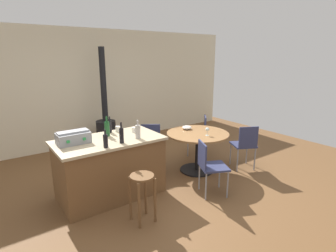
# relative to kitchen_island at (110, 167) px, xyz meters

# --- Properties ---
(ground_plane) EXTENTS (8.80, 8.80, 0.00)m
(ground_plane) POSITION_rel_kitchen_island_xyz_m (0.78, -0.28, -0.45)
(ground_plane) COLOR brown
(back_wall) EXTENTS (8.00, 0.10, 2.70)m
(back_wall) POSITION_rel_kitchen_island_xyz_m (0.78, 2.66, 0.90)
(back_wall) COLOR beige
(back_wall) RESTS_ON ground_plane
(kitchen_island) EXTENTS (1.56, 0.86, 0.91)m
(kitchen_island) POSITION_rel_kitchen_island_xyz_m (0.00, 0.00, 0.00)
(kitchen_island) COLOR brown
(kitchen_island) RESTS_ON ground_plane
(wooden_stool) EXTENTS (0.31, 0.31, 0.64)m
(wooden_stool) POSITION_rel_kitchen_island_xyz_m (0.05, -0.87, 0.00)
(wooden_stool) COLOR brown
(wooden_stool) RESTS_ON ground_plane
(dining_table) EXTENTS (1.13, 1.13, 0.74)m
(dining_table) POSITION_rel_kitchen_island_xyz_m (1.68, -0.09, 0.11)
(dining_table) COLOR black
(dining_table) RESTS_ON ground_plane
(folding_chair_near) EXTENTS (0.53, 0.53, 0.85)m
(folding_chair_near) POSITION_rel_kitchen_island_xyz_m (1.24, -0.86, 0.04)
(folding_chair_near) COLOR navy
(folding_chair_near) RESTS_ON ground_plane
(folding_chair_far) EXTENTS (0.54, 0.54, 0.86)m
(folding_chair_far) POSITION_rel_kitchen_island_xyz_m (2.45, -0.55, 0.05)
(folding_chair_far) COLOR navy
(folding_chair_far) RESTS_ON ground_plane
(folding_chair_left) EXTENTS (0.56, 0.56, 0.85)m
(folding_chair_left) POSITION_rel_kitchen_island_xyz_m (2.31, 0.55, 0.04)
(folding_chair_left) COLOR navy
(folding_chair_left) RESTS_ON ground_plane
(folding_chair_right) EXTENTS (0.55, 0.55, 0.86)m
(folding_chair_right) POSITION_rel_kitchen_island_xyz_m (1.00, 0.44, 0.05)
(folding_chair_right) COLOR navy
(folding_chair_right) RESTS_ON ground_plane
(wood_stove) EXTENTS (0.44, 0.45, 2.28)m
(wood_stove) POSITION_rel_kitchen_island_xyz_m (0.84, 2.10, 0.08)
(wood_stove) COLOR black
(wood_stove) RESTS_ON ground_plane
(toolbox) EXTENTS (0.44, 0.28, 0.18)m
(toolbox) POSITION_rel_kitchen_island_xyz_m (-0.47, 0.11, 0.54)
(toolbox) COLOR gray
(toolbox) RESTS_ON kitchen_island
(bottle_0) EXTENTS (0.06, 0.06, 0.25)m
(bottle_0) POSITION_rel_kitchen_island_xyz_m (-0.18, -0.32, 0.55)
(bottle_0) COLOR black
(bottle_0) RESTS_ON kitchen_island
(bottle_1) EXTENTS (0.06, 0.06, 0.26)m
(bottle_1) POSITION_rel_kitchen_island_xyz_m (0.17, 0.32, 0.55)
(bottle_1) COLOR black
(bottle_1) RESTS_ON kitchen_island
(bottle_2) EXTENTS (0.08, 0.08, 0.31)m
(bottle_2) POSITION_rel_kitchen_island_xyz_m (0.06, 0.16, 0.57)
(bottle_2) COLOR #194C23
(bottle_2) RESTS_ON kitchen_island
(bottle_3) EXTENTS (0.08, 0.08, 0.28)m
(bottle_3) POSITION_rel_kitchen_island_xyz_m (0.38, -0.21, 0.56)
(bottle_3) COLOR #B7B2AD
(bottle_3) RESTS_ON kitchen_island
(bottle_4) EXTENTS (0.06, 0.06, 0.30)m
(bottle_4) POSITION_rel_kitchen_island_xyz_m (0.08, -0.28, 0.57)
(bottle_4) COLOR black
(bottle_4) RESTS_ON kitchen_island
(cup_0) EXTENTS (0.11, 0.08, 0.09)m
(cup_0) POSITION_rel_kitchen_island_xyz_m (0.29, 0.29, 0.50)
(cup_0) COLOR white
(cup_0) RESTS_ON kitchen_island
(cup_1) EXTENTS (0.11, 0.07, 0.08)m
(cup_1) POSITION_rel_kitchen_island_xyz_m (0.49, 0.11, 0.49)
(cup_1) COLOR white
(cup_1) RESTS_ON kitchen_island
(wine_glass) EXTENTS (0.07, 0.07, 0.14)m
(wine_glass) POSITION_rel_kitchen_island_xyz_m (1.70, -0.31, 0.39)
(wine_glass) COLOR silver
(wine_glass) RESTS_ON dining_table
(serving_bowl) EXTENTS (0.18, 0.18, 0.07)m
(serving_bowl) POSITION_rel_kitchen_island_xyz_m (1.68, 0.21, 0.32)
(serving_bowl) COLOR white
(serving_bowl) RESTS_ON dining_table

